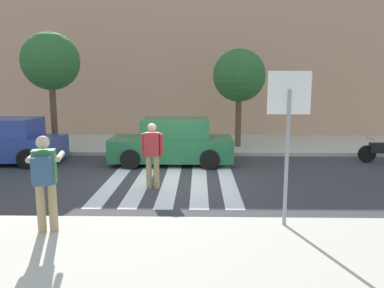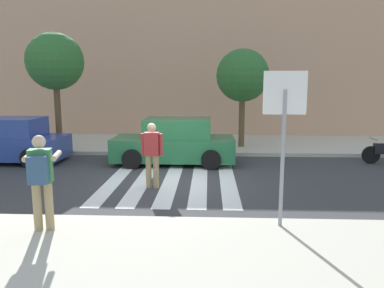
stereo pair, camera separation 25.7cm
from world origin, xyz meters
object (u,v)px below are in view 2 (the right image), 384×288
Objects in this scene: parked_car_green at (175,143)px; street_tree_west at (55,62)px; street_tree_center at (243,76)px; parked_car_blue at (7,141)px; pedestrian_crossing at (152,152)px; photographer_with_backpack at (41,175)px; stop_sign at (284,115)px.

parked_car_green is 0.91× the size of street_tree_west.
parked_car_green is 4.33m from street_tree_center.
parked_car_blue is 9.09m from street_tree_center.
pedestrian_crossing reaches higher than parked_car_blue.
street_tree_center is at bearing 47.51° from parked_car_green.
street_tree_west reaches higher than photographer_with_backpack.
street_tree_center reaches higher than parked_car_blue.
pedestrian_crossing is 0.42× the size of parked_car_green.
street_tree_west reaches higher than pedestrian_crossing.
stop_sign is at bearing -47.07° from street_tree_west.
pedestrian_crossing is (1.46, 3.29, -0.19)m from photographer_with_backpack.
parked_car_blue is 0.91× the size of street_tree_west.
parked_car_blue is (-4.09, 6.29, -0.44)m from photographer_with_backpack.
stop_sign is 0.69× the size of parked_car_green.
photographer_with_backpack is 0.42× the size of parked_car_blue.
parked_car_green is (-2.49, 5.85, -1.48)m from stop_sign.
pedestrian_crossing reaches higher than parked_car_green.
photographer_with_backpack is 10.14m from street_tree_center.
parked_car_blue is at bearing -117.73° from street_tree_west.
pedestrian_crossing is 7.20m from street_tree_west.
pedestrian_crossing is at bearing -116.23° from street_tree_center.
street_tree_center is (8.37, 2.72, 2.28)m from parked_car_blue.
photographer_with_backpack is 6.55m from parked_car_green.
street_tree_west reaches higher than street_tree_center.
photographer_with_backpack is at bearing -69.91° from street_tree_west.
parked_car_blue and parked_car_green have the same top height.
parked_car_blue is at bearing 151.62° from pedestrian_crossing.
parked_car_green is 1.04× the size of street_tree_center.
pedestrian_crossing is at bearing 65.99° from photographer_with_backpack.
parked_car_green is at bearing 83.75° from pedestrian_crossing.
parked_car_blue is at bearing -180.00° from parked_car_green.
photographer_with_backpack is 0.42× the size of parked_car_green.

